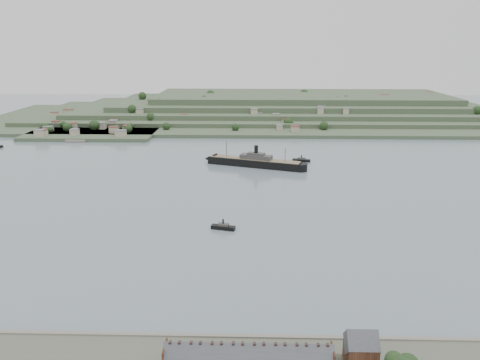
{
  "coord_description": "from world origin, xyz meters",
  "views": [
    {
      "loc": [
        -9.27,
        -298.41,
        106.79
      ],
      "look_at": [
        -18.15,
        30.0,
        9.52
      ],
      "focal_mm": 35.0,
      "sensor_mm": 36.0,
      "label": 1
    }
  ],
  "objects_px": {
    "steamship": "(252,162)",
    "terrace_row": "(248,359)",
    "gabled_building": "(361,350)",
    "tugboat": "(223,227)"
  },
  "relations": [
    {
      "from": "steamship",
      "to": "terrace_row",
      "type": "bearing_deg",
      "value": -90.04
    },
    {
      "from": "gabled_building",
      "to": "tugboat",
      "type": "height_order",
      "value": "gabled_building"
    },
    {
      "from": "steamship",
      "to": "tugboat",
      "type": "xyz_separation_m",
      "value": [
        -16.39,
        -146.99,
        -2.7
      ]
    },
    {
      "from": "steamship",
      "to": "gabled_building",
      "type": "bearing_deg",
      "value": -82.12
    },
    {
      "from": "gabled_building",
      "to": "tugboat",
      "type": "relative_size",
      "value": 0.95
    },
    {
      "from": "terrace_row",
      "to": "gabled_building",
      "type": "distance_m",
      "value": 37.74
    },
    {
      "from": "steamship",
      "to": "tugboat",
      "type": "relative_size",
      "value": 6.28
    },
    {
      "from": "gabled_building",
      "to": "tugboat",
      "type": "distance_m",
      "value": 134.12
    },
    {
      "from": "tugboat",
      "to": "terrace_row",
      "type": "bearing_deg",
      "value": -82.71
    },
    {
      "from": "terrace_row",
      "to": "steamship",
      "type": "xyz_separation_m",
      "value": [
        0.17,
        273.72,
        -2.56
      ]
    }
  ]
}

